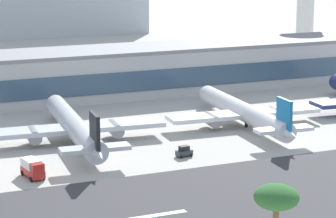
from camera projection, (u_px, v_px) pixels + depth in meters
name	position (u px, v px, depth m)	size (l,w,h in m)	color
runway_centreline_dash_3	(150.00, 216.00, 111.62)	(12.00, 1.20, 0.01)	white
terminal_building	(111.00, 72.00, 199.14)	(149.54, 20.51, 13.07)	#B7BABC
airliner_black_tail_gate_1	(75.00, 128.00, 151.85)	(38.95, 50.48, 10.54)	silver
airliner_blue_tail_gate_2	(246.00, 113.00, 165.53)	(36.65, 48.45, 10.11)	silver
service_baggage_tug_0	(184.00, 151.00, 142.85)	(3.37, 2.22, 2.20)	#2D3338
service_box_truck_1	(33.00, 168.00, 129.89)	(3.50, 6.32, 3.25)	#B2231E
palm_tree_1	(276.00, 201.00, 80.76)	(5.11, 5.11, 14.90)	brown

